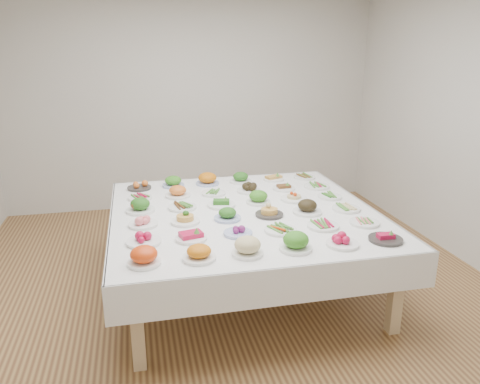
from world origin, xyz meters
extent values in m
plane|color=#9D7741|center=(0.00, 0.00, 0.00)|extent=(5.00, 5.00, 0.00)
cube|color=beige|center=(0.00, 2.50, 1.40)|extent=(5.00, 0.02, 2.80)
cube|color=beige|center=(0.00, -2.50, 1.40)|extent=(5.00, 0.02, 2.80)
cube|color=white|center=(0.12, -0.03, 0.72)|extent=(2.31, 2.31, 0.06)
cube|color=white|center=(0.12, 1.13, 0.61)|extent=(2.33, 0.02, 0.28)
cube|color=white|center=(0.12, -1.18, 0.61)|extent=(2.33, 0.02, 0.28)
cube|color=white|center=(1.28, -0.03, 0.61)|extent=(0.02, 2.33, 0.28)
cube|color=white|center=(-1.03, -0.03, 0.61)|extent=(0.02, 2.33, 0.28)
cube|color=tan|center=(-0.85, -1.00, 0.34)|extent=(0.09, 0.09, 0.69)
cube|color=tan|center=(1.10, -1.00, 0.34)|extent=(0.09, 0.09, 0.69)
cube|color=tan|center=(-0.85, 0.95, 0.34)|extent=(0.09, 0.09, 0.69)
cube|color=tan|center=(1.10, 0.95, 0.34)|extent=(0.09, 0.09, 0.69)
cylinder|color=white|center=(-0.77, -0.92, 0.76)|extent=(0.22, 0.22, 0.02)
cylinder|color=white|center=(-0.40, -0.93, 0.76)|extent=(0.23, 0.23, 0.02)
cylinder|color=white|center=(-0.06, -0.93, 0.76)|extent=(0.22, 0.22, 0.02)
cylinder|color=white|center=(0.30, -0.93, 0.76)|extent=(0.24, 0.24, 0.02)
cylinder|color=white|center=(0.66, -0.93, 0.76)|extent=(0.24, 0.24, 0.02)
cylinder|color=#2E2B29|center=(1.01, -0.92, 0.76)|extent=(0.25, 0.25, 0.02)
cylinder|color=white|center=(-0.77, -0.56, 0.76)|extent=(0.26, 0.26, 0.02)
cylinder|color=white|center=(-0.41, -0.57, 0.76)|extent=(0.24, 0.24, 0.02)
cylinder|color=#4C66B2|center=(-0.05, -0.56, 0.76)|extent=(0.22, 0.22, 0.02)
cylinder|color=white|center=(0.30, -0.57, 0.76)|extent=(0.25, 0.25, 0.02)
cylinder|color=white|center=(0.66, -0.56, 0.76)|extent=(0.25, 0.25, 0.02)
cylinder|color=white|center=(1.02, -0.57, 0.76)|extent=(0.24, 0.24, 0.02)
cylinder|color=white|center=(-0.76, -0.20, 0.76)|extent=(0.24, 0.24, 0.02)
cylinder|color=white|center=(-0.42, -0.21, 0.76)|extent=(0.24, 0.24, 0.02)
cylinder|color=#4C66B2|center=(-0.06, -0.21, 0.76)|extent=(0.23, 0.23, 0.02)
cylinder|color=#2E2B29|center=(0.31, -0.20, 0.76)|extent=(0.24, 0.24, 0.02)
cylinder|color=white|center=(0.66, -0.21, 0.76)|extent=(0.25, 0.25, 0.02)
cylinder|color=white|center=(1.02, -0.21, 0.76)|extent=(0.24, 0.24, 0.02)
cylinder|color=white|center=(-0.77, 0.15, 0.76)|extent=(0.25, 0.25, 0.02)
cylinder|color=white|center=(-0.40, 0.16, 0.76)|extent=(0.25, 0.25, 0.02)
cylinder|color=white|center=(-0.05, 0.14, 0.76)|extent=(0.25, 0.25, 0.02)
cylinder|color=white|center=(0.31, 0.15, 0.76)|extent=(0.22, 0.22, 0.02)
cylinder|color=white|center=(0.66, 0.16, 0.76)|extent=(0.25, 0.25, 0.02)
cylinder|color=white|center=(1.02, 0.15, 0.76)|extent=(0.23, 0.23, 0.02)
cylinder|color=white|center=(-0.77, 0.52, 0.76)|extent=(0.22, 0.22, 0.02)
cylinder|color=white|center=(-0.41, 0.51, 0.76)|extent=(0.24, 0.24, 0.02)
cylinder|color=white|center=(-0.06, 0.51, 0.76)|extent=(0.23, 0.23, 0.02)
cylinder|color=white|center=(0.30, 0.51, 0.76)|extent=(0.23, 0.23, 0.02)
cylinder|color=white|center=(0.67, 0.51, 0.76)|extent=(0.22, 0.22, 0.02)
cylinder|color=white|center=(1.03, 0.50, 0.76)|extent=(0.26, 0.26, 0.02)
cylinder|color=#2E2B29|center=(-0.77, 0.86, 0.76)|extent=(0.24, 0.24, 0.02)
cylinder|color=#4C66B2|center=(-0.42, 0.87, 0.76)|extent=(0.22, 0.22, 0.02)
cylinder|color=#4C66B2|center=(-0.06, 0.87, 0.76)|extent=(0.24, 0.24, 0.02)
cylinder|color=white|center=(0.30, 0.87, 0.76)|extent=(0.24, 0.24, 0.02)
cylinder|color=white|center=(0.67, 0.87, 0.76)|extent=(0.22, 0.22, 0.02)
cylinder|color=white|center=(1.03, 0.87, 0.76)|extent=(0.23, 0.23, 0.02)
camera|label=1|loc=(-0.78, -3.85, 2.15)|focal=35.00mm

